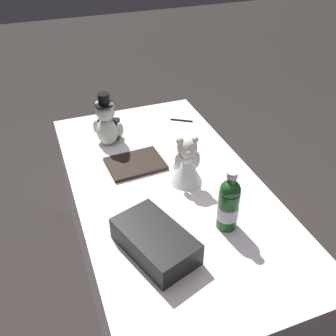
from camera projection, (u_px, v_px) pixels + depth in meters
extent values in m
plane|color=#2D2826|center=(168.00, 284.00, 2.25)|extent=(12.00, 12.00, 0.00)
cube|color=white|center=(168.00, 240.00, 2.03)|extent=(1.63, 0.86, 0.75)
ellipsoid|color=silver|center=(107.00, 131.00, 2.06)|extent=(0.13, 0.11, 0.15)
cube|color=black|center=(110.00, 128.00, 2.09)|extent=(0.10, 0.12, 0.11)
sphere|color=silver|center=(105.00, 112.00, 1.99)|extent=(0.10, 0.10, 0.10)
sphere|color=silver|center=(108.00, 109.00, 2.03)|extent=(0.04, 0.04, 0.04)
sphere|color=silver|center=(111.00, 106.00, 1.96)|extent=(0.04, 0.04, 0.04)
sphere|color=silver|center=(98.00, 104.00, 1.97)|extent=(0.04, 0.04, 0.04)
ellipsoid|color=silver|center=(120.00, 129.00, 2.05)|extent=(0.04, 0.04, 0.08)
ellipsoid|color=silver|center=(97.00, 127.00, 2.08)|extent=(0.04, 0.04, 0.08)
sphere|color=silver|center=(118.00, 133.00, 2.14)|extent=(0.05, 0.05, 0.05)
sphere|color=silver|center=(106.00, 132.00, 2.15)|extent=(0.05, 0.05, 0.05)
cylinder|color=black|center=(104.00, 104.00, 1.97)|extent=(0.10, 0.10, 0.01)
cylinder|color=black|center=(104.00, 99.00, 1.95)|extent=(0.06, 0.06, 0.05)
cone|color=white|center=(186.00, 168.00, 1.79)|extent=(0.16, 0.16, 0.15)
ellipsoid|color=white|center=(187.00, 157.00, 1.75)|extent=(0.07, 0.06, 0.07)
sphere|color=silver|center=(187.00, 147.00, 1.72)|extent=(0.09, 0.09, 0.09)
sphere|color=silver|center=(188.00, 153.00, 1.69)|extent=(0.04, 0.04, 0.04)
sphere|color=silver|center=(180.00, 141.00, 1.69)|extent=(0.04, 0.04, 0.04)
sphere|color=silver|center=(195.00, 140.00, 1.70)|extent=(0.04, 0.04, 0.04)
ellipsoid|color=silver|center=(178.00, 161.00, 1.73)|extent=(0.03, 0.03, 0.08)
ellipsoid|color=silver|center=(197.00, 160.00, 1.74)|extent=(0.03, 0.03, 0.08)
cone|color=white|center=(185.00, 153.00, 1.80)|extent=(0.15, 0.14, 0.16)
cylinder|color=#19531F|center=(228.00, 210.00, 1.54)|extent=(0.08, 0.08, 0.18)
sphere|color=#19531F|center=(230.00, 190.00, 1.48)|extent=(0.08, 0.08, 0.08)
cylinder|color=#19531F|center=(231.00, 180.00, 1.45)|extent=(0.04, 0.04, 0.07)
cylinder|color=silver|center=(232.00, 175.00, 1.43)|extent=(0.04, 0.04, 0.02)
cylinder|color=silver|center=(228.00, 211.00, 1.54)|extent=(0.09, 0.09, 0.06)
cylinder|color=black|center=(182.00, 120.00, 2.30)|extent=(0.08, 0.12, 0.01)
cone|color=silver|center=(193.00, 121.00, 2.29)|extent=(0.01, 0.02, 0.01)
cube|color=black|center=(155.00, 241.00, 1.45)|extent=(0.38, 0.29, 0.10)
cube|color=#B7B7BF|center=(130.00, 242.00, 1.45)|extent=(0.04, 0.02, 0.03)
cube|color=black|center=(135.00, 164.00, 1.93)|extent=(0.22, 0.29, 0.02)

